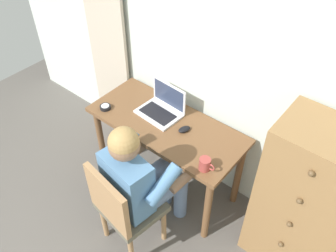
# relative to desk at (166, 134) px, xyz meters

# --- Properties ---
(wall_back) EXTENTS (4.80, 0.05, 2.50)m
(wall_back) POSITION_rel_desk_xyz_m (0.23, 0.35, 0.63)
(wall_back) COLOR silver
(wall_back) RESTS_ON ground_plane
(curtain_panel) EXTENTS (0.46, 0.03, 2.26)m
(curtain_panel) POSITION_rel_desk_xyz_m (-0.92, 0.28, 0.51)
(curtain_panel) COLOR #BCAD99
(curtain_panel) RESTS_ON ground_plane
(desk) EXTENTS (1.27, 0.56, 0.74)m
(desk) POSITION_rel_desk_xyz_m (0.00, 0.00, 0.00)
(desk) COLOR brown
(desk) RESTS_ON ground_plane
(dresser) EXTENTS (0.59, 0.45, 1.25)m
(dresser) POSITION_rel_desk_xyz_m (1.13, 0.08, 0.00)
(dresser) COLOR olive
(dresser) RESTS_ON ground_plane
(chair) EXTENTS (0.47, 0.45, 0.86)m
(chair) POSITION_rel_desk_xyz_m (0.14, -0.65, -0.15)
(chair) COLOR #5C5849
(chair) RESTS_ON ground_plane
(person_seated) EXTENTS (0.58, 0.62, 1.18)m
(person_seated) POSITION_rel_desk_xyz_m (0.17, -0.47, 0.04)
(person_seated) COLOR #6B84AD
(person_seated) RESTS_ON ground_plane
(laptop) EXTENTS (0.36, 0.27, 0.24)m
(laptop) POSITION_rel_desk_xyz_m (-0.11, 0.08, 0.16)
(laptop) COLOR silver
(laptop) RESTS_ON desk
(computer_mouse) EXTENTS (0.09, 0.11, 0.03)m
(computer_mouse) POSITION_rel_desk_xyz_m (0.16, 0.02, 0.13)
(computer_mouse) COLOR black
(computer_mouse) RESTS_ON desk
(desk_clock) EXTENTS (0.09, 0.09, 0.03)m
(desk_clock) POSITION_rel_desk_xyz_m (-0.50, -0.18, 0.13)
(desk_clock) COLOR black
(desk_clock) RESTS_ON desk
(coffee_mug) EXTENTS (0.12, 0.08, 0.09)m
(coffee_mug) POSITION_rel_desk_xyz_m (0.50, -0.19, 0.16)
(coffee_mug) COLOR #9E3D38
(coffee_mug) RESTS_ON desk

